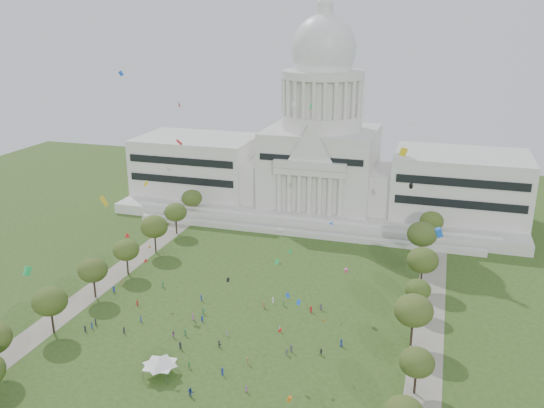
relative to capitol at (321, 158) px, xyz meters
The scene contains 30 objects.
ground 115.76m from the capitol, 90.00° to the right, with size 400.00×400.00×0.00m, color #2F4C1A.
capitol is the anchor object (origin of this frame).
path_left 98.93m from the capitol, 119.87° to the right, with size 8.00×160.00×0.04m, color gray.
path_right 98.93m from the capitol, 60.13° to the right, with size 8.00×160.00×0.04m, color gray.
row_tree_l_1 125.32m from the capitol, 110.71° to the right, with size 8.86×8.86×12.59m.
row_tree_r_1 125.12m from the capitol, 68.16° to the right, with size 7.58×7.58×10.78m.
row_tree_l_2 107.19m from the capitol, 115.07° to the right, with size 8.42×8.42×11.97m.
row_tree_r_2 106.56m from the capitol, 65.33° to the right, with size 9.55×9.55×13.58m.
row_tree_l_3 92.14m from the capitol, 118.96° to the right, with size 8.12×8.12×11.55m.
row_tree_r_3 91.98m from the capitol, 60.70° to the right, with size 7.01×7.01×9.98m.
row_tree_l_4 76.50m from the capitol, 125.78° to the right, with size 9.29×9.29×13.21m.
row_tree_r_4 78.81m from the capitol, 54.84° to the right, with size 9.19×9.19×13.06m.
row_tree_l_5 63.64m from the capitol, 136.72° to the right, with size 8.33×8.33×11.85m.
row_tree_r_5 62.67m from the capitol, 44.94° to the right, with size 9.82×9.82×13.96m.
row_tree_l_6 54.69m from the capitol, 152.45° to the right, with size 8.19×8.19×11.64m.
row_tree_r_6 54.32m from the capitol, 28.99° to the right, with size 8.42×8.42×11.97m.
event_tent 126.81m from the capitol, 94.24° to the right, with size 9.45×9.45×4.77m.
person_0 107.40m from the capitol, 74.67° to the right, with size 0.97×0.63×1.98m, color navy.
person_2 111.62m from the capitol, 77.37° to the right, with size 0.88×0.54×1.81m, color #26262B.
person_3 117.74m from the capitol, 85.91° to the right, with size 1.13×0.58×1.75m, color olive.
person_4 107.39m from the capitol, 90.44° to the right, with size 0.93×0.51×1.58m, color silver.
person_5 112.66m from the capitol, 90.42° to the right, with size 1.69×0.67×1.83m, color #4C4C51.
person_6 127.76m from the capitol, 84.80° to the right, with size 0.74×0.48×1.52m, color #994C8C.
person_7 122.84m from the capitol, 91.96° to the right, with size 0.62×0.45×1.69m, color #33723F.
person_8 112.63m from the capitol, 97.04° to the right, with size 0.88×0.54×1.80m, color #994C8C.
person_9 112.41m from the capitol, 81.63° to the right, with size 1.08×0.56×1.68m, color #4C4C51.
person_10 102.20m from the capitol, 83.48° to the right, with size 1.05×0.57×1.78m, color silver.
person_11 131.96m from the capitol, 89.80° to the right, with size 1.83×0.72×1.98m, color navy.
distant_crowd 101.86m from the capitol, 97.09° to the right, with size 61.45×36.80×1.91m.
kite_swarm 105.82m from the capitol, 87.64° to the right, with size 95.19×107.96×63.54m.
Camera 1 is at (47.39, -111.33, 77.25)m, focal length 38.00 mm.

